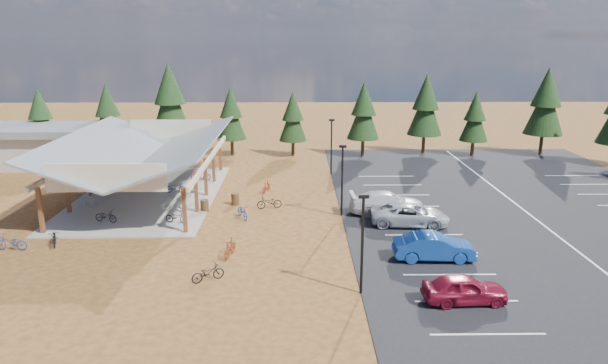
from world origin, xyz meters
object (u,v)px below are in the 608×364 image
Objects in this scene: bike_3 at (149,169)px; bike_12 at (208,273)px; car_0 at (465,289)px; outbuilding at (34,145)px; lamp_post_0 at (362,237)px; bike_14 at (243,211)px; bike_6 at (176,188)px; car_2 at (410,215)px; bike_16 at (269,202)px; bike_pavilion at (145,150)px; lamp_post_1 at (342,175)px; trash_bin_0 at (205,206)px; bike_1 at (88,200)px; bike_8 at (54,238)px; bike_0 at (106,216)px; bike_4 at (176,217)px; bike_10 at (11,242)px; car_1 at (434,247)px; bike_15 at (266,187)px; lamp_post_2 at (331,143)px; bike_7 at (201,175)px; bike_5 at (173,204)px; bike_11 at (230,247)px; trash_bin_1 at (235,199)px.

bike_12 is at bearing -140.31° from bike_3.
outbuilding is at bearing 46.79° from car_0.
bike_14 is at bearing 121.02° from lamp_post_0.
car_0 is at bearing -132.90° from bike_6.
car_2 is at bearing -28.43° from outbuilding.
bike_16 reaches higher than bike_12.
lamp_post_0 reaches higher than bike_pavilion.
lamp_post_1 is 5.71× the size of trash_bin_0.
bike_1 reaches higher than bike_8.
bike_12 is (10.82, -12.54, -0.16)m from bike_1.
bike_pavilion is at bearing 6.68° from bike_0.
bike_4 is at bearing -61.24° from bike_pavilion.
bike_pavilion is at bearing 161.57° from lamp_post_1.
trash_bin_0 is at bearing -19.42° from bike_12.
trash_bin_0 is 20.41m from car_0.
car_1 is (24.87, -1.77, 0.30)m from bike_10.
bike_15 reaches higher than trash_bin_0.
bike_14 is (6.00, -6.06, -0.05)m from bike_6.
bike_pavilion reaches higher than bike_14.
bike_8 is at bearing 172.44° from bike_0.
lamp_post_2 is 3.12× the size of bike_15.
lamp_post_2 reaches higher than bike_0.
bike_12 is (2.06, -11.60, 0.02)m from trash_bin_0.
lamp_post_1 reaches higher than bike_7.
bike_15 is at bearing 107.53° from lamp_post_0.
bike_4 is at bearing 172.09° from bike_14.
bike_1 is at bearing 72.84° from bike_8.
bike_12 is (7.16, -15.52, -3.36)m from bike_pavilion.
bike_5 is (2.87, -4.15, -3.19)m from bike_pavilion.
bike_7 reaches higher than bike_4.
outbuilding reaches higher than car_2.
bike_15 is (4.22, 4.89, 0.04)m from trash_bin_0.
trash_bin_0 is 4.73m from bike_16.
bike_pavilion is at bearing 135.88° from bike_11.
car_0 is (11.89, -5.83, 0.17)m from bike_11.
car_0 reaches higher than bike_11.
bike_0 is 12.86m from bike_15.
bike_16 is at bearing -41.55° from bike_12.
lamp_post_2 is at bearing -84.93° from bike_7.
bike_pavilion is at bearing 162.23° from trash_bin_1.
bike_15 is at bearing -133.23° from lamp_post_2.
trash_bin_1 is 7.63m from bike_7.
bike_7 is (4.62, 10.78, 0.08)m from bike_0.
bike_3 is at bearing 105.13° from bike_14.
bike_11 is at bearing -151.82° from bike_6.
bike_5 is (-4.28, -1.86, 0.18)m from trash_bin_1.
bike_4 is at bearing -158.11° from bike_5.
car_2 is at bearing -21.38° from trash_bin_1.
bike_15 is (23.33, -10.03, -1.53)m from outbuilding.
bike_14 is (-6.99, -12.38, -2.49)m from lamp_post_2.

